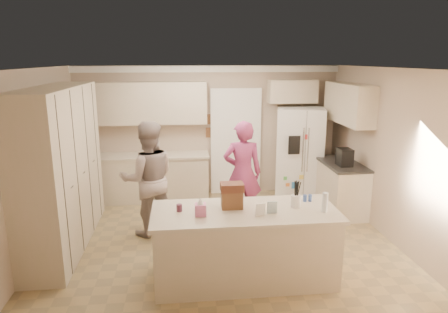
{
  "coord_description": "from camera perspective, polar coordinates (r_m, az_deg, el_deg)",
  "views": [
    {
      "loc": [
        -0.56,
        -5.62,
        2.73
      ],
      "look_at": [
        0.1,
        0.35,
        1.25
      ],
      "focal_mm": 32.0,
      "sensor_mm": 36.0,
      "label": 1
    }
  ],
  "objects": [
    {
      "name": "teen_girl",
      "position": [
        6.64,
        2.66,
        -2.37
      ],
      "size": [
        0.67,
        0.47,
        1.76
      ],
      "primitive_type": "imported",
      "rotation": [
        0.0,
        0.0,
        3.07
      ],
      "color": "#9E3F60",
      "rests_on": "floor"
    },
    {
      "name": "right_base_cab",
      "position": [
        7.57,
        16.28,
        -4.35
      ],
      "size": [
        0.6,
        1.2,
        0.88
      ],
      "primitive_type": "cube",
      "color": "beige",
      "rests_on": "floor"
    },
    {
      "name": "back_base_cab",
      "position": [
        7.98,
        -10.28,
        -3.06
      ],
      "size": [
        2.2,
        0.6,
        0.88
      ],
      "primitive_type": "cube",
      "color": "beige",
      "rests_on": "floor"
    },
    {
      "name": "refrigerator",
      "position": [
        8.05,
        10.71,
        0.46
      ],
      "size": [
        1.05,
        0.9,
        1.8
      ],
      "primitive_type": "cube",
      "rotation": [
        0.0,
        0.0,
        -0.25
      ],
      "color": "white",
      "rests_on": "floor"
    },
    {
      "name": "fridge_handle_l",
      "position": [
        7.66,
        11.2,
        0.9
      ],
      "size": [
        0.02,
        0.02,
        0.85
      ],
      "primitive_type": "cylinder",
      "color": "silver",
      "rests_on": "refrigerator"
    },
    {
      "name": "water_bottle",
      "position": [
        4.99,
        14.23,
        -6.36
      ],
      "size": [
        0.07,
        0.07,
        0.24
      ],
      "primitive_type": "cylinder",
      "color": "silver",
      "rests_on": "island_top"
    },
    {
      "name": "greeting_card_a",
      "position": [
        4.74,
        5.23,
        -7.56
      ],
      "size": [
        0.12,
        0.06,
        0.16
      ],
      "primitive_type": "cube",
      "rotation": [
        0.15,
        0.0,
        0.2
      ],
      "color": "white",
      "rests_on": "island_top"
    },
    {
      "name": "wall_front",
      "position": [
        3.65,
        3.04,
        -9.25
      ],
      "size": [
        5.2,
        0.02,
        2.6
      ],
      "primitive_type": "cube",
      "color": "tan",
      "rests_on": "ground"
    },
    {
      "name": "doorway_opening",
      "position": [
        8.16,
        1.66,
        1.95
      ],
      "size": [
        0.9,
        0.06,
        2.1
      ],
      "primitive_type": "cube",
      "color": "black",
      "rests_on": "floor"
    },
    {
      "name": "doorway_casing",
      "position": [
        8.12,
        1.7,
        1.9
      ],
      "size": [
        1.02,
        0.03,
        2.22
      ],
      "primitive_type": "cube",
      "color": "white",
      "rests_on": "floor"
    },
    {
      "name": "wall_left",
      "position": [
        6.16,
        -25.56,
        -0.98
      ],
      "size": [
        0.02,
        4.6,
        2.6
      ],
      "primitive_type": "cube",
      "color": "tan",
      "rests_on": "ground"
    },
    {
      "name": "shaker_salt",
      "position": [
        5.3,
        11.47,
        -5.85
      ],
      "size": [
        0.05,
        0.05,
        0.09
      ],
      "primitive_type": "cylinder",
      "color": "#334E98",
      "rests_on": "island_top"
    },
    {
      "name": "wall_back",
      "position": [
        8.08,
        -2.23,
        3.64
      ],
      "size": [
        5.2,
        0.02,
        2.6
      ],
      "primitive_type": "cube",
      "color": "tan",
      "rests_on": "ground"
    },
    {
      "name": "fridge_dispenser",
      "position": [
        7.6,
        10.0,
        1.62
      ],
      "size": [
        0.22,
        0.03,
        0.35
      ],
      "primitive_type": "cube",
      "color": "black",
      "rests_on": "refrigerator"
    },
    {
      "name": "dollhouse_body",
      "position": [
        4.96,
        1.13,
        -6.15
      ],
      "size": [
        0.26,
        0.18,
        0.22
      ],
      "primitive_type": "cube",
      "color": "brown",
      "rests_on": "island_top"
    },
    {
      "name": "tissue_plume",
      "position": [
        4.72,
        -3.4,
        -6.35
      ],
      "size": [
        0.08,
        0.08,
        0.08
      ],
      "primitive_type": "cone",
      "color": "white",
      "rests_on": "tissue_box"
    },
    {
      "name": "jam_jar",
      "position": [
        4.9,
        -6.41,
        -7.31
      ],
      "size": [
        0.07,
        0.07,
        0.09
      ],
      "primitive_type": "cylinder",
      "color": "#59263F",
      "rests_on": "island_top"
    },
    {
      "name": "island_base",
      "position": [
        5.13,
        2.95,
        -12.72
      ],
      "size": [
        2.2,
        0.9,
        0.88
      ],
      "primitive_type": "cube",
      "color": "beige",
      "rests_on": "floor"
    },
    {
      "name": "back_upper_cab",
      "position": [
        7.82,
        -10.68,
        7.51
      ],
      "size": [
        2.2,
        0.35,
        0.8
      ],
      "primitive_type": "cube",
      "color": "beige",
      "rests_on": "wall_back"
    },
    {
      "name": "right_countertop",
      "position": [
        7.44,
        16.45,
        -0.98
      ],
      "size": [
        0.63,
        1.24,
        0.04
      ],
      "primitive_type": "cube",
      "color": "#2D2B28",
      "rests_on": "right_base_cab"
    },
    {
      "name": "fridge_magnets",
      "position": [
        7.72,
        11.48,
        -0.16
      ],
      "size": [
        0.76,
        0.02,
        1.44
      ],
      "primitive_type": null,
      "color": "tan",
      "rests_on": "refrigerator"
    },
    {
      "name": "pantry_bank",
      "position": [
        6.28,
        -22.19,
        -1.56
      ],
      "size": [
        0.6,
        2.6,
        2.35
      ],
      "primitive_type": "cube",
      "color": "beige",
      "rests_on": "floor"
    },
    {
      "name": "utensil_crock",
      "position": [
        5.09,
        10.23,
        -6.28
      ],
      "size": [
        0.13,
        0.13,
        0.15
      ],
      "primitive_type": "cylinder",
      "color": "white",
      "rests_on": "island_top"
    },
    {
      "name": "ceiling",
      "position": [
        5.65,
        -0.64,
        12.61
      ],
      "size": [
        5.2,
        4.6,
        0.02
      ],
      "primitive_type": "cube",
      "color": "white",
      "rests_on": "wall_back"
    },
    {
      "name": "dollhouse_roof",
      "position": [
        4.91,
        1.14,
        -4.39
      ],
      "size": [
        0.28,
        0.2,
        0.1
      ],
      "primitive_type": "cube",
      "color": "#592D1E",
      "rests_on": "dollhouse_body"
    },
    {
      "name": "fridge_handle_r",
      "position": [
        7.69,
        11.91,
        0.92
      ],
      "size": [
        0.02,
        0.02,
        0.85
      ],
      "primitive_type": "cylinder",
      "color": "silver",
      "rests_on": "refrigerator"
    },
    {
      "name": "coffee_maker",
      "position": [
        7.2,
        16.85,
        -0.09
      ],
      "size": [
        0.22,
        0.28,
        0.3
      ],
      "primitive_type": "cube",
      "color": "black",
      "rests_on": "right_countertop"
    },
    {
      "name": "wall_frame_lower",
      "position": [
        8.05,
        -2.06,
        3.45
      ],
      "size": [
        0.15,
        0.02,
        0.2
      ],
      "primitive_type": "cube",
      "color": "brown",
      "rests_on": "wall_back"
    },
    {
      "name": "greeting_card_b",
      "position": [
        4.82,
        6.87,
        -7.25
      ],
      "size": [
        0.12,
        0.05,
        0.16
      ],
      "primitive_type": "cube",
      "rotation": [
        0.15,
        0.0,
        -0.1
      ],
      "color": "silver",
      "rests_on": "island_top"
    },
    {
      "name": "wall_frame_upper",
      "position": [
        8.0,
        -2.08,
        5.35
      ],
      "size": [
        0.15,
        0.02,
        0.2
      ],
      "primitive_type": "cube",
      "color": "brown",
      "rests_on": "wall_back"
    },
    {
      "name": "island_top",
      "position": [
        4.94,
        3.02,
        -7.94
      ],
      "size": [
        2.28,
        0.96,
        0.05
      ],
      "primitive_type": "cube",
      "color": "beige",
      "rests_on": "island_base"
    },
    {
      "name": "tissue_box",
      "position": [
        4.76,
        -3.38,
        -7.59
      ],
      "size": [
        0.13,
        0.13,
        0.14
      ],
      "primitive_type": "cube",
      "color": "pink",
      "rests_on": "island_top"
    },
    {
      "name": "shaker_pepper",
      "position": [
        5.32,
        12.19,
        -5.81
      ],
      "size": [
        0.05,
        0.05,
        0.09
      ],
      "primitive_type": "cylinder",
      "color": "#334E98",
      "rests_on": "island_top"
    },
    {
      "name": "back_countertop",
      "position": [
        7.85,
        -10.43,
        0.13
      ],
      "size": [
        2.24,
        0.63,
        0.04
      ],
      "primitive_type": "cube",
      "color": "beige",
      "rests_on": "back_base_cab"
    },
    {
      "name": "right_upper_cab",
      "position": [
        7.49,
        17.38,
        7.23
      ],
      "size": [
        0.35,
        1.5,
        0.7
      ],
      "primitive_type": "cube",
      "color": "beige",
      "rests_on": "wall_right"
    },
    {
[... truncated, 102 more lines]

